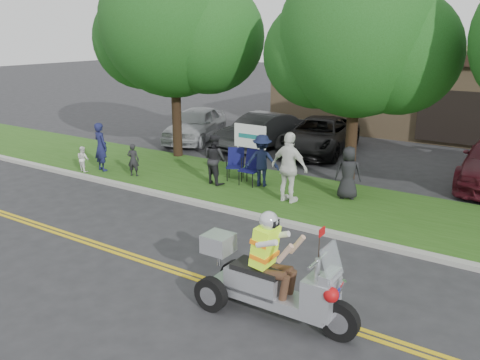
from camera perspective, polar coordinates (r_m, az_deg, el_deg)
The scene contains 22 objects.
ground at distance 11.12m, azimuth -4.67°, elevation -9.45°, with size 120.00×120.00×0.00m, color #28282B.
centerline_near at distance 10.71m, azimuth -6.62°, elevation -10.53°, with size 60.00×0.10×0.01m, color gold.
centerline_far at distance 10.82m, azimuth -6.06°, elevation -10.22°, with size 60.00×0.10×0.01m, color gold.
curb at distance 13.41m, azimuth 3.41°, elevation -4.46°, with size 60.00×0.25×0.12m, color #A8A89E.
grass_verge at distance 15.20m, azimuth 7.50°, elevation -2.02°, with size 60.00×4.00×0.10m, color #275115.
commercial_building at distance 27.26m, azimuth 24.76°, elevation 9.08°, with size 18.00×8.20×4.00m.
tree_left at distance 19.52m, azimuth -7.26°, elevation 16.41°, with size 6.62×5.40×7.78m.
tree_mid at distance 16.08m, azimuth 13.27°, elevation 14.62°, with size 5.88×4.80×7.05m.
business_sign at distance 17.44m, azimuth 1.13°, elevation 4.63°, with size 1.25×0.06×1.75m.
trike_scooter at distance 8.97m, azimuth 3.35°, elevation -11.25°, with size 2.98×0.99×1.96m.
lawn_chair_a at distance 16.12m, azimuth 1.35°, elevation 1.70°, with size 0.58×0.61×1.10m.
lawn_chair_b at distance 16.69m, azimuth -0.50°, elevation 2.07°, with size 0.73×0.74×1.03m.
spectator_adult_left at distance 18.29m, azimuth -15.35°, elevation 3.62°, with size 0.62×0.40×1.69m, color #191C46.
spectator_adult_mid at distance 16.14m, azimuth -2.85°, elevation 2.37°, with size 0.78×0.61×1.61m, color black.
spectator_adult_right at distance 14.40m, azimuth 5.56°, elevation 1.40°, with size 1.19×0.49×2.02m, color white.
spectator_chair_a at distance 15.89m, azimuth 2.49°, elevation 2.20°, with size 1.06×0.61×1.64m, color #141A37.
spectator_chair_b at distance 15.01m, azimuth 12.06°, elevation 0.81°, with size 0.76×0.49×1.55m, color black.
child_left at distance 17.41m, azimuth -11.90°, elevation 2.23°, with size 0.40×0.26×1.11m, color black.
child_right at distance 18.42m, azimuth -17.21°, elevation 2.28°, with size 0.43×0.34×0.89m, color white.
parked_car_far_left at distance 23.00m, azimuth -5.04°, elevation 6.25°, with size 1.80×4.48×1.53m, color #ADAFB4.
parked_car_left at distance 21.52m, azimuth 2.25°, elevation 5.49°, with size 1.54×4.42×1.46m, color #2A2B2C.
parked_car_mid at distance 20.96m, azimuth 8.84°, elevation 4.96°, with size 2.37×5.13×1.43m, color black.
Camera 1 is at (6.25, -7.79, 4.87)m, focal length 38.00 mm.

